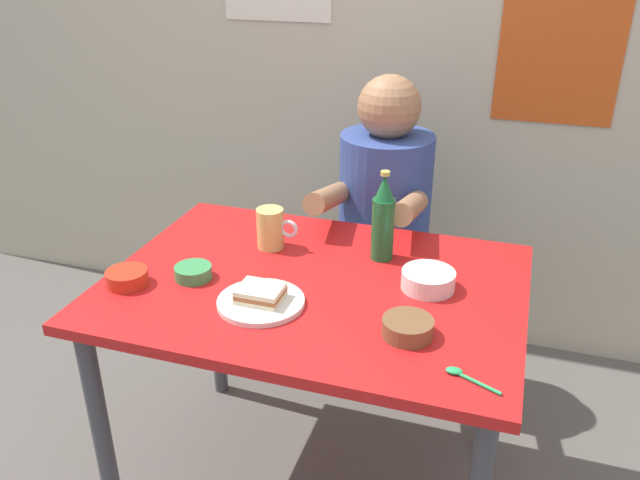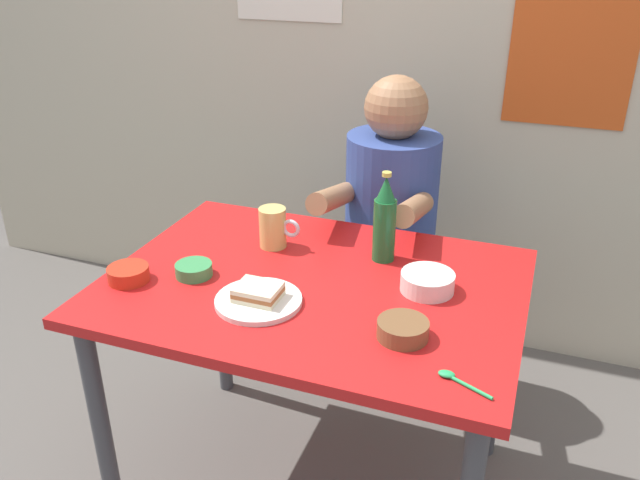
{
  "view_description": "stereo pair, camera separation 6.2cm",
  "coord_description": "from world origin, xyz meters",
  "px_view_note": "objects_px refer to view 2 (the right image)",
  "views": [
    {
      "loc": [
        0.48,
        -1.42,
        1.59
      ],
      "look_at": [
        0.0,
        0.05,
        0.84
      ],
      "focal_mm": 36.23,
      "sensor_mm": 36.0,
      "label": 1
    },
    {
      "loc": [
        0.54,
        -1.4,
        1.59
      ],
      "look_at": [
        0.0,
        0.05,
        0.84
      ],
      "focal_mm": 36.23,
      "sensor_mm": 36.0,
      "label": 2
    }
  ],
  "objects_px": {
    "stool": "(386,297)",
    "person_seated": "(391,194)",
    "plate_orange": "(259,301)",
    "sandwich": "(258,292)",
    "condiment_bowl_brown": "(403,329)",
    "dining_table": "(314,311)",
    "beer_bottle": "(385,221)",
    "beer_mug": "(274,227)"
  },
  "relations": [
    {
      "from": "stool",
      "to": "person_seated",
      "type": "relative_size",
      "value": 0.63
    },
    {
      "from": "plate_orange",
      "to": "sandwich",
      "type": "relative_size",
      "value": 2.0
    },
    {
      "from": "stool",
      "to": "plate_orange",
      "type": "height_order",
      "value": "plate_orange"
    },
    {
      "from": "dining_table",
      "to": "plate_orange",
      "type": "relative_size",
      "value": 5.0
    },
    {
      "from": "sandwich",
      "to": "condiment_bowl_brown",
      "type": "bearing_deg",
      "value": -3.2
    },
    {
      "from": "sandwich",
      "to": "condiment_bowl_brown",
      "type": "distance_m",
      "value": 0.38
    },
    {
      "from": "beer_mug",
      "to": "condiment_bowl_brown",
      "type": "distance_m",
      "value": 0.58
    },
    {
      "from": "condiment_bowl_brown",
      "to": "person_seated",
      "type": "bearing_deg",
      "value": 106.55
    },
    {
      "from": "stool",
      "to": "sandwich",
      "type": "height_order",
      "value": "sandwich"
    },
    {
      "from": "dining_table",
      "to": "plate_orange",
      "type": "distance_m",
      "value": 0.2
    },
    {
      "from": "person_seated",
      "to": "plate_orange",
      "type": "distance_m",
      "value": 0.78
    },
    {
      "from": "beer_bottle",
      "to": "plate_orange",
      "type": "bearing_deg",
      "value": -123.8
    },
    {
      "from": "beer_mug",
      "to": "plate_orange",
      "type": "bearing_deg",
      "value": -72.91
    },
    {
      "from": "person_seated",
      "to": "condiment_bowl_brown",
      "type": "xyz_separation_m",
      "value": [
        0.24,
        -0.79,
        -0.0
      ]
    },
    {
      "from": "plate_orange",
      "to": "sandwich",
      "type": "bearing_deg",
      "value": 90.0
    },
    {
      "from": "sandwich",
      "to": "beer_mug",
      "type": "relative_size",
      "value": 0.87
    },
    {
      "from": "person_seated",
      "to": "condiment_bowl_brown",
      "type": "height_order",
      "value": "person_seated"
    },
    {
      "from": "beer_mug",
      "to": "condiment_bowl_brown",
      "type": "xyz_separation_m",
      "value": [
        0.47,
        -0.33,
        -0.04
      ]
    },
    {
      "from": "dining_table",
      "to": "sandwich",
      "type": "bearing_deg",
      "value": -120.58
    },
    {
      "from": "dining_table",
      "to": "beer_bottle",
      "type": "relative_size",
      "value": 4.2
    },
    {
      "from": "plate_orange",
      "to": "beer_mug",
      "type": "relative_size",
      "value": 1.75
    },
    {
      "from": "dining_table",
      "to": "sandwich",
      "type": "distance_m",
      "value": 0.22
    },
    {
      "from": "beer_mug",
      "to": "beer_bottle",
      "type": "xyz_separation_m",
      "value": [
        0.33,
        0.03,
        0.06
      ]
    },
    {
      "from": "person_seated",
      "to": "plate_orange",
      "type": "bearing_deg",
      "value": -100.28
    },
    {
      "from": "plate_orange",
      "to": "condiment_bowl_brown",
      "type": "height_order",
      "value": "condiment_bowl_brown"
    },
    {
      "from": "sandwich",
      "to": "beer_bottle",
      "type": "xyz_separation_m",
      "value": [
        0.23,
        0.34,
        0.09
      ]
    },
    {
      "from": "person_seated",
      "to": "beer_bottle",
      "type": "relative_size",
      "value": 2.75
    },
    {
      "from": "dining_table",
      "to": "beer_mug",
      "type": "height_order",
      "value": "beer_mug"
    },
    {
      "from": "sandwich",
      "to": "stool",
      "type": "bearing_deg",
      "value": 79.87
    },
    {
      "from": "stool",
      "to": "person_seated",
      "type": "bearing_deg",
      "value": -90.0
    },
    {
      "from": "dining_table",
      "to": "plate_orange",
      "type": "xyz_separation_m",
      "value": [
        -0.09,
        -0.15,
        0.1
      ]
    },
    {
      "from": "dining_table",
      "to": "beer_mug",
      "type": "relative_size",
      "value": 8.73
    },
    {
      "from": "dining_table",
      "to": "condiment_bowl_brown",
      "type": "bearing_deg",
      "value": -31.27
    },
    {
      "from": "beer_bottle",
      "to": "condiment_bowl_brown",
      "type": "relative_size",
      "value": 2.18
    },
    {
      "from": "condiment_bowl_brown",
      "to": "beer_bottle",
      "type": "bearing_deg",
      "value": 111.86
    },
    {
      "from": "person_seated",
      "to": "plate_orange",
      "type": "relative_size",
      "value": 3.27
    },
    {
      "from": "stool",
      "to": "beer_mug",
      "type": "height_order",
      "value": "beer_mug"
    },
    {
      "from": "stool",
      "to": "beer_bottle",
      "type": "bearing_deg",
      "value": -78.48
    },
    {
      "from": "plate_orange",
      "to": "beer_mug",
      "type": "xyz_separation_m",
      "value": [
        -0.1,
        0.31,
        0.05
      ]
    },
    {
      "from": "sandwich",
      "to": "condiment_bowl_brown",
      "type": "height_order",
      "value": "sandwich"
    },
    {
      "from": "person_seated",
      "to": "beer_mug",
      "type": "relative_size",
      "value": 5.71
    },
    {
      "from": "dining_table",
      "to": "plate_orange",
      "type": "height_order",
      "value": "plate_orange"
    }
  ]
}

